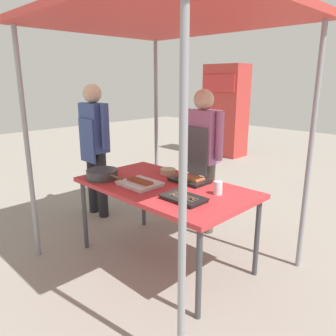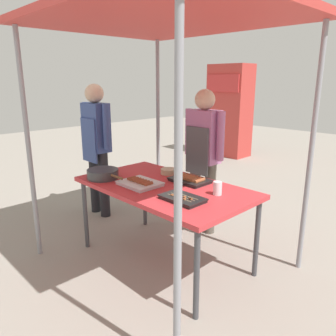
{
  "view_description": "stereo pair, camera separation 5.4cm",
  "coord_description": "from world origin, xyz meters",
  "px_view_note": "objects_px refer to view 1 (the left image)",
  "views": [
    {
      "loc": [
        2.02,
        -1.99,
        1.67
      ],
      "look_at": [
        0.0,
        0.05,
        0.9
      ],
      "focal_mm": 35.43,
      "sensor_mm": 36.0,
      "label": 1
    },
    {
      "loc": [
        2.06,
        -1.95,
        1.67
      ],
      "look_at": [
        0.0,
        0.05,
        0.9
      ],
      "focal_mm": 35.43,
      "sensor_mm": 36.0,
      "label": 2
    }
  ],
  "objects_px": {
    "condiment_bowl": "(168,171)",
    "customer_nearby": "(95,140)",
    "stall_table": "(164,191)",
    "tray_grilled_sausages": "(140,183)",
    "cooking_wok": "(102,174)",
    "tray_meat_skewers": "(183,198)",
    "drink_cup_near_edge": "(218,188)",
    "tray_pork_links": "(190,180)",
    "neighbor_stall_left": "(225,110)",
    "vendor_woman": "(202,150)"
  },
  "relations": [
    {
      "from": "neighbor_stall_left",
      "to": "cooking_wok",
      "type": "bearing_deg",
      "value": -68.52
    },
    {
      "from": "tray_pork_links",
      "to": "tray_grilled_sausages",
      "type": "bearing_deg",
      "value": -122.34
    },
    {
      "from": "cooking_wok",
      "to": "customer_nearby",
      "type": "relative_size",
      "value": 0.28
    },
    {
      "from": "stall_table",
      "to": "cooking_wok",
      "type": "relative_size",
      "value": 3.49
    },
    {
      "from": "stall_table",
      "to": "tray_grilled_sausages",
      "type": "height_order",
      "value": "tray_grilled_sausages"
    },
    {
      "from": "tray_grilled_sausages",
      "to": "cooking_wok",
      "type": "bearing_deg",
      "value": -164.17
    },
    {
      "from": "condiment_bowl",
      "to": "tray_meat_skewers",
      "type": "bearing_deg",
      "value": -35.95
    },
    {
      "from": "condiment_bowl",
      "to": "customer_nearby",
      "type": "xyz_separation_m",
      "value": [
        -1.16,
        -0.09,
        0.19
      ]
    },
    {
      "from": "tray_grilled_sausages",
      "to": "cooking_wok",
      "type": "relative_size",
      "value": 0.78
    },
    {
      "from": "tray_pork_links",
      "to": "customer_nearby",
      "type": "bearing_deg",
      "value": -178.44
    },
    {
      "from": "cooking_wok",
      "to": "drink_cup_near_edge",
      "type": "height_order",
      "value": "drink_cup_near_edge"
    },
    {
      "from": "neighbor_stall_left",
      "to": "tray_grilled_sausages",
      "type": "bearing_deg",
      "value": -63.49
    },
    {
      "from": "vendor_woman",
      "to": "customer_nearby",
      "type": "xyz_separation_m",
      "value": [
        -1.2,
        -0.57,
        0.03
      ]
    },
    {
      "from": "tray_grilled_sausages",
      "to": "neighbor_stall_left",
      "type": "xyz_separation_m",
      "value": [
        -2.17,
        4.35,
        0.23
      ]
    },
    {
      "from": "cooking_wok",
      "to": "neighbor_stall_left",
      "type": "relative_size",
      "value": 0.23
    },
    {
      "from": "stall_table",
      "to": "tray_pork_links",
      "type": "bearing_deg",
      "value": 66.91
    },
    {
      "from": "tray_grilled_sausages",
      "to": "drink_cup_near_edge",
      "type": "relative_size",
      "value": 3.2
    },
    {
      "from": "cooking_wok",
      "to": "drink_cup_near_edge",
      "type": "relative_size",
      "value": 4.11
    },
    {
      "from": "stall_table",
      "to": "vendor_woman",
      "type": "xyz_separation_m",
      "value": [
        -0.19,
        0.77,
        0.23
      ]
    },
    {
      "from": "tray_meat_skewers",
      "to": "condiment_bowl",
      "type": "height_order",
      "value": "condiment_bowl"
    },
    {
      "from": "drink_cup_near_edge",
      "to": "customer_nearby",
      "type": "distance_m",
      "value": 1.89
    },
    {
      "from": "tray_grilled_sausages",
      "to": "neighbor_stall_left",
      "type": "relative_size",
      "value": 0.18
    },
    {
      "from": "condiment_bowl",
      "to": "cooking_wok",
      "type": "bearing_deg",
      "value": -120.29
    },
    {
      "from": "condiment_bowl",
      "to": "customer_nearby",
      "type": "relative_size",
      "value": 0.1
    },
    {
      "from": "tray_grilled_sausages",
      "to": "drink_cup_near_edge",
      "type": "bearing_deg",
      "value": 25.01
    },
    {
      "from": "vendor_woman",
      "to": "neighbor_stall_left",
      "type": "distance_m",
      "value": 4.04
    },
    {
      "from": "condiment_bowl",
      "to": "drink_cup_near_edge",
      "type": "bearing_deg",
      "value": -11.22
    },
    {
      "from": "tray_grilled_sausages",
      "to": "cooking_wok",
      "type": "height_order",
      "value": "cooking_wok"
    },
    {
      "from": "tray_meat_skewers",
      "to": "vendor_woman",
      "type": "height_order",
      "value": "vendor_woman"
    },
    {
      "from": "condiment_bowl",
      "to": "vendor_woman",
      "type": "bearing_deg",
      "value": 84.88
    },
    {
      "from": "condiment_bowl",
      "to": "customer_nearby",
      "type": "height_order",
      "value": "customer_nearby"
    },
    {
      "from": "tray_pork_links",
      "to": "cooking_wok",
      "type": "relative_size",
      "value": 0.78
    },
    {
      "from": "tray_meat_skewers",
      "to": "vendor_woman",
      "type": "bearing_deg",
      "value": 121.7
    },
    {
      "from": "condiment_bowl",
      "to": "drink_cup_near_edge",
      "type": "height_order",
      "value": "drink_cup_near_edge"
    },
    {
      "from": "drink_cup_near_edge",
      "to": "neighbor_stall_left",
      "type": "xyz_separation_m",
      "value": [
        -2.81,
        4.06,
        0.19
      ]
    },
    {
      "from": "tray_pork_links",
      "to": "condiment_bowl",
      "type": "distance_m",
      "value": 0.34
    },
    {
      "from": "cooking_wok",
      "to": "condiment_bowl",
      "type": "xyz_separation_m",
      "value": [
        0.33,
        0.56,
        -0.02
      ]
    },
    {
      "from": "drink_cup_near_edge",
      "to": "vendor_woman",
      "type": "distance_m",
      "value": 0.94
    },
    {
      "from": "stall_table",
      "to": "tray_grilled_sausages",
      "type": "distance_m",
      "value": 0.23
    },
    {
      "from": "stall_table",
      "to": "vendor_woman",
      "type": "height_order",
      "value": "vendor_woman"
    },
    {
      "from": "tray_meat_skewers",
      "to": "vendor_woman",
      "type": "relative_size",
      "value": 0.22
    },
    {
      "from": "customer_nearby",
      "to": "condiment_bowl",
      "type": "bearing_deg",
      "value": 4.45
    },
    {
      "from": "tray_pork_links",
      "to": "vendor_woman",
      "type": "bearing_deg",
      "value": 118.65
    },
    {
      "from": "customer_nearby",
      "to": "tray_pork_links",
      "type": "bearing_deg",
      "value": 1.56
    },
    {
      "from": "tray_pork_links",
      "to": "stall_table",
      "type": "bearing_deg",
      "value": -113.09
    },
    {
      "from": "stall_table",
      "to": "tray_meat_skewers",
      "type": "distance_m",
      "value": 0.42
    },
    {
      "from": "tray_pork_links",
      "to": "cooking_wok",
      "type": "xyz_separation_m",
      "value": [
        -0.66,
        -0.51,
        0.03
      ]
    },
    {
      "from": "tray_grilled_sausages",
      "to": "vendor_woman",
      "type": "bearing_deg",
      "value": 92.63
    },
    {
      "from": "tray_pork_links",
      "to": "condiment_bowl",
      "type": "relative_size",
      "value": 2.31
    },
    {
      "from": "tray_meat_skewers",
      "to": "tray_pork_links",
      "type": "xyz_separation_m",
      "value": [
        -0.29,
        0.4,
        0.01
      ]
    }
  ]
}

